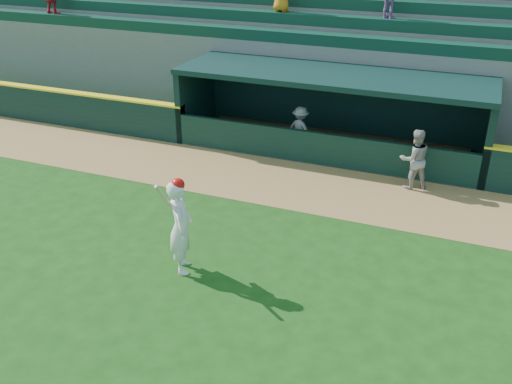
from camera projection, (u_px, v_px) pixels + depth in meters
ground at (227, 281)px, 11.60m from camera, size 120.00×120.00×0.00m
warning_track at (301, 185)px, 15.67m from camera, size 40.00×3.00×0.01m
dugout_player_front at (415, 159)px, 15.20m from camera, size 1.01×0.94×1.67m
dugout_player_inside at (300, 129)px, 17.66m from camera, size 1.05×0.82×1.43m
dugout at (333, 106)px, 17.66m from camera, size 9.40×2.80×2.46m
stands at (367, 44)px, 21.01m from camera, size 34.50×6.28×7.41m
batter_at_plate at (181, 226)px, 11.55m from camera, size 0.79×0.92×2.11m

